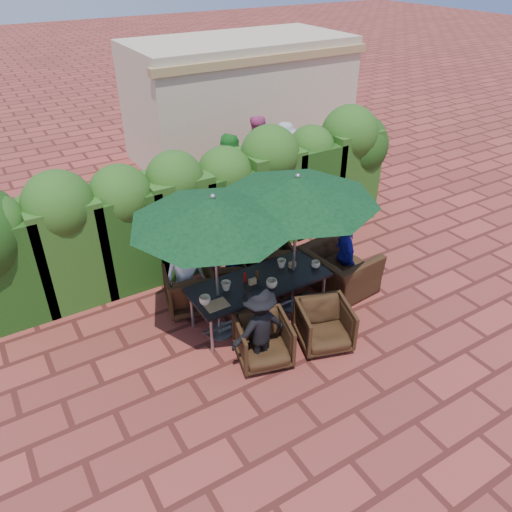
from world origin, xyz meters
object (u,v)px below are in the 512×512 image
chair_far_left (190,287)px  chair_end_right (339,263)px  chair_far_right (268,260)px  chair_near_left (263,339)px  dining_table (259,285)px  umbrella_left (213,210)px  chair_far_mid (225,274)px  umbrella_right (297,189)px  chair_near_right (325,323)px

chair_far_left → chair_end_right: bearing=175.7°
chair_far_right → chair_near_left: size_ratio=1.07×
dining_table → chair_near_left: bearing=-118.1°
dining_table → umbrella_left: bearing=179.2°
dining_table → chair_far_mid: bearing=96.5°
umbrella_right → chair_far_left: 2.51m
chair_end_right → dining_table: bearing=84.6°
chair_end_right → chair_near_left: bearing=106.8°
chair_far_right → chair_near_right: chair_far_right is taller
chair_far_right → chair_near_left: bearing=68.7°
dining_table → chair_far_right: chair_far_right is taller
chair_far_right → chair_near_left: (-1.20, -1.75, -0.03)m
umbrella_left → chair_far_right: bearing=30.5°
chair_near_left → chair_near_right: bearing=4.3°
umbrella_left → chair_far_right: 2.49m
umbrella_left → chair_far_right: size_ratio=2.94×
umbrella_left → chair_near_right: 2.46m
umbrella_right → chair_near_right: size_ratio=3.19×
chair_far_mid → dining_table: bearing=116.7°
chair_far_right → chair_end_right: chair_end_right is taller
chair_far_left → dining_table: bearing=149.4°
dining_table → chair_near_right: size_ratio=2.91×
dining_table → chair_near_right: bearing=-63.4°
chair_far_right → umbrella_left: bearing=43.6°
chair_far_mid → chair_end_right: (1.77, -0.98, 0.17)m
chair_far_left → chair_far_mid: (0.74, 0.11, -0.05)m
chair_far_mid → chair_near_left: size_ratio=0.91×
chair_far_right → chair_near_right: bearing=96.9°
chair_far_left → chair_near_left: (0.39, -1.73, -0.02)m
chair_near_right → chair_end_right: chair_end_right is taller
umbrella_left → dining_table: bearing=-0.8°
umbrella_right → chair_near_right: bearing=-96.9°
umbrella_left → chair_end_right: 2.94m
chair_far_mid → chair_far_right: bearing=-165.5°
umbrella_left → chair_near_left: bearing=-72.2°
umbrella_right → chair_far_mid: bearing=127.7°
chair_far_left → chair_far_mid: size_ratio=1.15×
chair_near_right → chair_end_right: size_ratio=0.66×
chair_far_left → chair_near_right: chair_far_left is taller
chair_far_left → chair_end_right: chair_end_right is taller
chair_near_left → chair_far_right: bearing=70.7°
dining_table → chair_far_left: bearing=134.8°
umbrella_left → chair_near_left: 2.04m
chair_far_left → chair_far_right: bearing=-164.4°
dining_table → chair_end_right: 1.67m
dining_table → umbrella_left: (-0.74, 0.01, 1.54)m
chair_far_mid → umbrella_right: bearing=148.0°
dining_table → umbrella_right: size_ratio=0.91×
umbrella_left → chair_far_left: bearing=97.3°
umbrella_right → chair_end_right: size_ratio=2.10×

